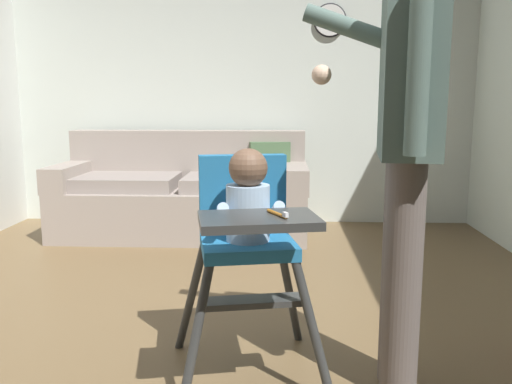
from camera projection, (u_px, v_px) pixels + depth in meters
name	position (u px, v px, depth m)	size (l,w,h in m)	color
ground	(197.00, 370.00, 2.32)	(5.75, 7.11, 0.10)	brown
wall_far	(243.00, 86.00, 4.85)	(4.95, 0.06, 2.51)	silver
couch	(185.00, 195.00, 4.51)	(2.07, 0.86, 0.86)	gray
high_chair	(247.00, 222.00, 2.09)	(0.71, 0.80, 0.94)	#323333
adult_standing	(406.00, 141.00, 1.94)	(0.51, 0.54, 1.70)	#625853
wall_clock	(330.00, 20.00, 4.67)	(0.29, 0.04, 0.29)	white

